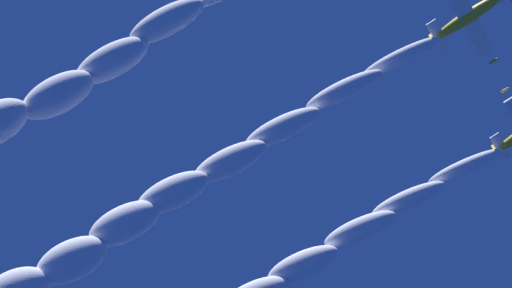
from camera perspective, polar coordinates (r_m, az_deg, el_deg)
The scene contains 3 objects.
airplane_left_wingman at distance 92.72m, azimuth 10.70°, elevation 6.35°, with size 8.12×7.52×3.29m.
smoke_trail_left_wingman at distance 95.28m, azimuth -8.35°, elevation -5.05°, with size 6.99×49.47×8.86m.
smoke_trail_right_wingman at distance 93.10m, azimuth -11.70°, elevation 1.53°, with size 7.11×49.10×8.85m.
Camera 1 is at (33.50, -5.36, 1.98)m, focal length 80.39 mm.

